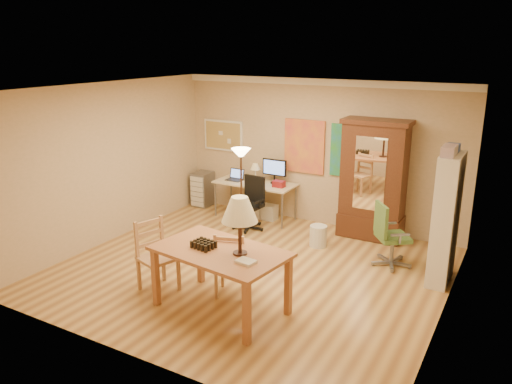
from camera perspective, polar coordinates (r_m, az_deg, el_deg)
The scene contains 16 objects.
floor at distance 7.63m, azimuth -0.69°, elevation -8.94°, with size 5.50×5.50×0.00m, color olive.
crown_molding at distance 9.12m, azimuth 7.20°, elevation 12.37°, with size 5.50×0.08×0.12m, color white.
corkboard at distance 10.23m, azimuth -3.75°, elevation 6.46°, with size 0.90×0.04×0.62m, color tan.
art_panel_left at distance 9.39m, azimuth 5.54°, elevation 5.21°, with size 0.80×0.04×1.00m, color gold.
art_panel_right at distance 9.07m, azimuth 10.76°, elevation 4.59°, with size 0.75×0.04×0.95m, color teal.
dining_table at distance 6.15m, azimuth -3.34°, elevation -5.44°, with size 1.77×1.21×1.55m.
ladder_chair_back at distance 6.78m, azimuth -2.79°, elevation -8.40°, with size 0.53×0.52×0.92m.
ladder_chair_left at distance 7.03m, azimuth -11.30°, elevation -7.41°, with size 0.56×0.57×1.00m.
torchiere_lamp at distance 7.96m, azimuth -1.72°, elevation 2.61°, with size 0.31×0.31×1.71m.
computer_desk at distance 9.72m, azimuth 0.14°, elevation -0.49°, with size 1.57×0.69×1.19m.
office_chair_black at distance 9.19m, azimuth -0.75°, elevation -2.65°, with size 0.60×0.60×0.98m.
office_chair_green at distance 7.96m, azimuth 15.04°, elevation -6.32°, with size 0.64×0.64×1.00m.
drawer_cart at distance 10.55m, azimuth -6.12°, elevation 0.35°, with size 0.36×0.43×0.72m.
armoire at distance 8.84m, azimuth 13.21°, elevation 0.50°, with size 1.13×0.54×2.09m.
bookshelf at distance 7.47m, azimuth 20.85°, elevation -2.98°, with size 0.28×0.74×1.86m.
wastebin at distance 8.50m, azimuth 7.13°, elevation -5.00°, with size 0.29×0.29×0.36m, color silver.
Camera 1 is at (3.46, -5.96, 3.28)m, focal length 35.00 mm.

